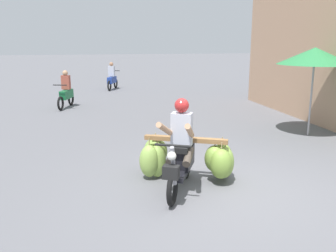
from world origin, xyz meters
TOP-DOWN VIEW (x-y plane):
  - ground_plane at (0.00, 0.00)m, footprint 120.00×120.00m
  - motorbike_main_loaded at (-0.46, 0.56)m, footprint 1.75×2.05m
  - motorbike_distant_ahead_left at (-3.00, 8.78)m, footprint 0.66×1.57m
  - motorbike_distant_ahead_right at (-0.99, 13.57)m, footprint 0.74×1.55m
  - market_umbrella_near_shop at (3.60, 3.15)m, footprint 1.90×1.90m

SIDE VIEW (x-z plane):
  - ground_plane at x=0.00m, z-range 0.00..0.00m
  - motorbike_main_loaded at x=-0.46m, z-range -0.31..1.27m
  - motorbike_distant_ahead_left at x=-3.00m, z-range -0.13..1.27m
  - motorbike_distant_ahead_right at x=-0.99m, z-range -0.13..1.27m
  - market_umbrella_near_shop at x=3.60m, z-range 0.94..3.26m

